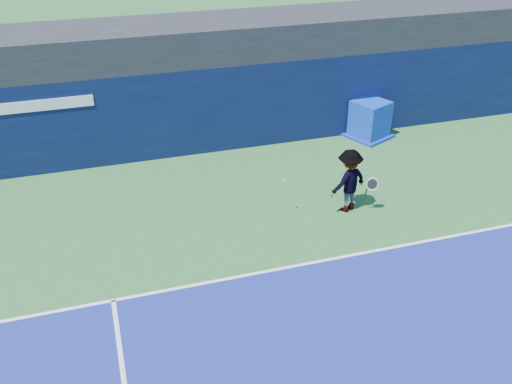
% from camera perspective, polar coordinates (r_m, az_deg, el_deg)
% --- Properties ---
extents(ground, '(80.00, 80.00, 0.00)m').
position_cam_1_polar(ground, '(12.57, 11.22, -14.80)').
color(ground, '#2D642F').
rests_on(ground, ground).
extents(baseline, '(24.00, 0.10, 0.01)m').
position_cam_1_polar(baseline, '(14.59, 5.89, -7.00)').
color(baseline, white).
rests_on(baseline, ground).
extents(stadium_band, '(36.00, 3.00, 1.20)m').
position_cam_1_polar(stadium_band, '(20.42, -2.90, 15.27)').
color(stadium_band, black).
rests_on(stadium_band, back_wall_assembly).
extents(back_wall_assembly, '(36.00, 1.03, 3.00)m').
position_cam_1_polar(back_wall_assembly, '(20.14, -2.04, 8.80)').
color(back_wall_assembly, '#0A1338').
rests_on(back_wall_assembly, ground).
extents(equipment_cart, '(1.89, 1.89, 1.37)m').
position_cam_1_polar(equipment_cart, '(21.39, 11.29, 7.00)').
color(equipment_cart, '#0D32B9').
rests_on(equipment_cart, ground).
extents(tennis_player, '(1.46, 1.07, 1.90)m').
position_cam_1_polar(tennis_player, '(16.40, 9.27, 1.13)').
color(tennis_player, white).
rests_on(tennis_player, ground).
extents(tennis_ball, '(0.07, 0.07, 0.07)m').
position_cam_1_polar(tennis_ball, '(15.88, 2.79, 1.20)').
color(tennis_ball, '#DEF41B').
rests_on(tennis_ball, ground).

